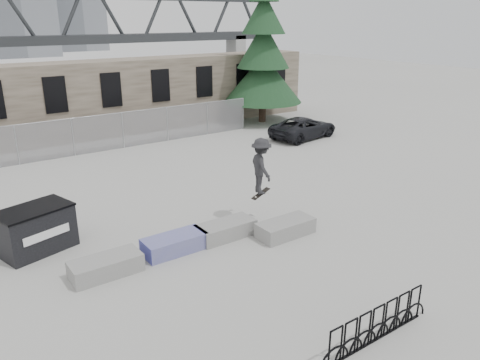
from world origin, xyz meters
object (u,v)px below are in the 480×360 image
planter_far_left (106,266)px  spruce_tree (263,56)px  planter_center_right (226,229)px  dumpster (36,229)px  planter_center_left (175,243)px  bike_rack (378,324)px  skateboarder (261,166)px  planter_offset (285,227)px  suv (304,127)px

planter_far_left → spruce_tree: 21.76m
planter_center_right → planter_far_left: bearing=-179.4°
spruce_tree → dumpster: bearing=-147.8°
planter_center_left → spruce_tree: spruce_tree is taller
planter_center_left → bike_rack: 6.71m
planter_center_left → planter_center_right: size_ratio=1.00×
planter_center_right → dumpster: dumpster is taller
bike_rack → skateboarder: bearing=74.2°
planter_center_left → spruce_tree: (14.08, 13.64, 4.21)m
planter_offset → suv: size_ratio=0.44×
spruce_tree → suv: 6.48m
spruce_tree → suv: spruce_tree is taller
planter_center_left → planter_center_right: bearing=-2.3°
planter_far_left → planter_offset: (5.85, -1.01, 0.00)m
dumpster → suv: (16.74, 5.93, -0.09)m
dumpster → bike_rack: 10.44m
dumpster → skateboarder: 7.60m
bike_rack → planter_center_left: bearing=105.0°
planter_center_left → planter_offset: size_ratio=1.00×
planter_far_left → skateboarder: skateboarder is taller
skateboarder → spruce_tree: bearing=-22.1°
bike_rack → skateboarder: (1.92, 6.81, 1.62)m
planter_offset → skateboarder: (0.07, 1.46, 1.77)m
planter_far_left → suv: (15.51, 8.61, 0.35)m
bike_rack → suv: suv is taller
planter_center_left → spruce_tree: bearing=44.1°
planter_far_left → suv: bearing=29.0°
planter_center_left → skateboarder: bearing=5.2°
spruce_tree → planter_offset: bearing=-125.4°
planter_center_right → planter_offset: 2.02m
planter_center_right → spruce_tree: bearing=48.3°
planter_center_right → dumpster: size_ratio=0.81×
bike_rack → planter_far_left: bearing=122.1°
planter_center_left → dumpster: 4.35m
spruce_tree → suv: (-0.82, -5.14, -3.86)m
planter_offset → suv: bearing=44.9°
planter_center_right → dumpster: bearing=153.8°
planter_far_left → spruce_tree: size_ratio=0.17×
planter_center_left → skateboarder: (3.65, 0.33, 1.77)m
planter_far_left → skateboarder: (5.91, 0.45, 1.77)m
spruce_tree → suv: size_ratio=2.51×
dumpster → skateboarder: skateboarder is taller
suv → planter_offset: bearing=126.7°
planter_center_left → bike_rack: bike_rack is taller
planter_far_left → dumpster: dumpster is taller
bike_rack → skateboarder: size_ratio=1.67×
spruce_tree → suv: bearing=-99.1°
planter_far_left → planter_center_right: bearing=0.6°
dumpster → bike_rack: dumpster is taller
planter_center_left → bike_rack: bearing=-75.0°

